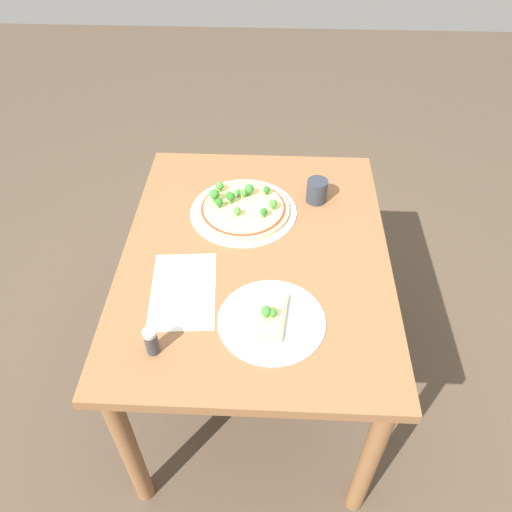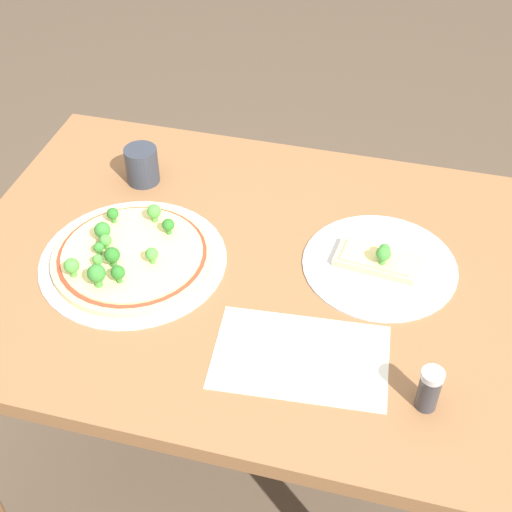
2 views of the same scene
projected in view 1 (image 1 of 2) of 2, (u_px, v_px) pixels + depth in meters
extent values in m
plane|color=brown|center=(256.00, 375.00, 2.15)|extent=(8.00, 8.00, 0.00)
cube|color=brown|center=(256.00, 255.00, 1.64)|extent=(1.13, 0.87, 0.04)
cylinder|color=brown|center=(369.00, 460.00, 1.53)|extent=(0.06, 0.06, 0.71)
cylinder|color=brown|center=(343.00, 239.00, 2.25)|extent=(0.06, 0.06, 0.71)
cylinder|color=brown|center=(129.00, 449.00, 1.55)|extent=(0.06, 0.06, 0.71)
cylinder|color=brown|center=(179.00, 234.00, 2.27)|extent=(0.06, 0.06, 0.71)
cylinder|color=silver|center=(243.00, 211.00, 1.77)|extent=(0.38, 0.38, 0.00)
cylinder|color=#E5C17F|center=(243.00, 209.00, 1.76)|extent=(0.33, 0.33, 0.01)
cylinder|color=#B73823|center=(243.00, 208.00, 1.76)|extent=(0.30, 0.30, 0.00)
cylinder|color=#EFD684|center=(243.00, 207.00, 1.75)|extent=(0.28, 0.28, 0.00)
sphere|color=#337A2D|center=(238.00, 192.00, 1.78)|extent=(0.02, 0.02, 0.02)
cylinder|color=#3F8136|center=(238.00, 195.00, 1.79)|extent=(0.01, 0.01, 0.01)
sphere|color=#286B23|center=(219.00, 202.00, 1.73)|extent=(0.03, 0.03, 0.03)
cylinder|color=#37742D|center=(219.00, 206.00, 1.75)|extent=(0.01, 0.01, 0.01)
sphere|color=#479338|center=(244.00, 192.00, 1.78)|extent=(0.02, 0.02, 0.02)
cylinder|color=#51973E|center=(244.00, 196.00, 1.79)|extent=(0.01, 0.01, 0.01)
sphere|color=#479338|center=(237.00, 211.00, 1.70)|extent=(0.03, 0.03, 0.03)
cylinder|color=#51973E|center=(237.00, 214.00, 1.71)|extent=(0.01, 0.01, 0.01)
sphere|color=#337A2D|center=(214.00, 194.00, 1.75)|extent=(0.04, 0.04, 0.04)
cylinder|color=#3F8136|center=(215.00, 199.00, 1.77)|extent=(0.02, 0.02, 0.02)
sphere|color=#286B23|center=(264.00, 212.00, 1.70)|extent=(0.03, 0.03, 0.03)
cylinder|color=#37742D|center=(264.00, 215.00, 1.71)|extent=(0.01, 0.01, 0.01)
sphere|color=#479338|center=(229.00, 194.00, 1.78)|extent=(0.02, 0.02, 0.02)
cylinder|color=#51973E|center=(229.00, 197.00, 1.79)|extent=(0.01, 0.01, 0.01)
sphere|color=#286B23|center=(266.00, 190.00, 1.79)|extent=(0.03, 0.03, 0.03)
cylinder|color=#37742D|center=(266.00, 193.00, 1.80)|extent=(0.01, 0.01, 0.01)
sphere|color=#479338|center=(220.00, 186.00, 1.80)|extent=(0.03, 0.03, 0.03)
cylinder|color=#51973E|center=(220.00, 190.00, 1.81)|extent=(0.01, 0.01, 0.01)
sphere|color=#479338|center=(273.00, 203.00, 1.72)|extent=(0.03, 0.03, 0.03)
cylinder|color=#51973E|center=(273.00, 208.00, 1.74)|extent=(0.01, 0.01, 0.01)
sphere|color=#337A2D|center=(249.00, 189.00, 1.78)|extent=(0.03, 0.03, 0.03)
cylinder|color=#3F8136|center=(249.00, 193.00, 1.80)|extent=(0.01, 0.01, 0.01)
sphere|color=#286B23|center=(231.00, 197.00, 1.75)|extent=(0.03, 0.03, 0.03)
cylinder|color=#37742D|center=(231.00, 201.00, 1.76)|extent=(0.01, 0.01, 0.01)
cylinder|color=silver|center=(272.00, 321.00, 1.42)|extent=(0.31, 0.31, 0.00)
cube|color=#E5C17F|center=(272.00, 316.00, 1.42)|extent=(0.17, 0.09, 0.02)
cube|color=#EFD684|center=(272.00, 314.00, 1.41)|extent=(0.14, 0.08, 0.00)
sphere|color=#3D8933|center=(266.00, 311.00, 1.38)|extent=(0.03, 0.03, 0.03)
cylinder|color=#488E3A|center=(266.00, 315.00, 1.40)|extent=(0.01, 0.01, 0.01)
sphere|color=#3D8933|center=(273.00, 312.00, 1.39)|extent=(0.02, 0.02, 0.02)
cylinder|color=#488E3A|center=(273.00, 316.00, 1.40)|extent=(0.01, 0.01, 0.01)
cylinder|color=#2D333D|center=(317.00, 191.00, 1.79)|extent=(0.07, 0.07, 0.09)
cylinder|color=#333338|center=(152.00, 343.00, 1.32)|extent=(0.04, 0.04, 0.07)
cylinder|color=#B2B2B7|center=(149.00, 333.00, 1.29)|extent=(0.04, 0.04, 0.01)
cube|color=silver|center=(183.00, 290.00, 1.50)|extent=(0.32, 0.22, 0.00)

